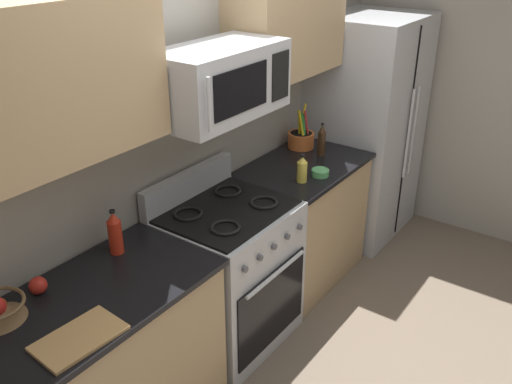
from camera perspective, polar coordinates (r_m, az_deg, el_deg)
name	(u,v)px	position (r m, az deg, el deg)	size (l,w,h in m)	color
ground_plane	(319,379)	(3.46, 6.58, -18.63)	(16.00, 16.00, 0.00)	#6B5B4C
wall_back	(173,135)	(3.29, -8.60, 5.87)	(8.00, 0.10, 2.60)	#9E998E
counter_left	(102,373)	(2.92, -15.67, -17.54)	(1.21, 0.65, 0.91)	tan
range_oven	(228,274)	(3.44, -2.89, -8.47)	(0.76, 0.69, 1.09)	#B2B5BA
counter_right	(302,221)	(4.06, 4.76, -2.97)	(0.96, 0.65, 0.91)	tan
refrigerator	(365,129)	(4.63, 11.20, 6.45)	(0.87, 0.76, 1.80)	#B2B5BA
wall_right	(474,79)	(4.80, 21.63, 10.81)	(0.10, 8.00, 2.60)	#9E998E
microwave	(219,81)	(2.95, -3.86, 11.37)	(0.78, 0.44, 0.37)	#B2B5BA
upper_cabinets_left	(28,88)	(2.37, -22.56, 9.90)	(1.20, 0.34, 0.66)	tan
upper_cabinets_right	(287,24)	(3.69, 3.23, 17.01)	(0.95, 0.34, 0.66)	tan
utensil_crock	(301,139)	(4.12, 4.69, 5.50)	(0.20, 0.20, 0.33)	#D1662D
apple_loose	(38,285)	(2.71, -21.62, -8.97)	(0.08, 0.08, 0.08)	red
cutting_board	(79,338)	(2.40, -17.81, -14.17)	(0.35, 0.21, 0.02)	tan
bottle_soy	(322,141)	(3.97, 6.80, 5.28)	(0.06, 0.06, 0.24)	#382314
bottle_oil	(302,169)	(3.55, 4.79, 2.34)	(0.07, 0.07, 0.19)	gold
bottle_hot_sauce	(115,233)	(2.86, -14.38, -4.15)	(0.07, 0.07, 0.24)	red
prep_bowl	(320,172)	(3.68, 6.66, 2.04)	(0.12, 0.12, 0.04)	#59AD66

